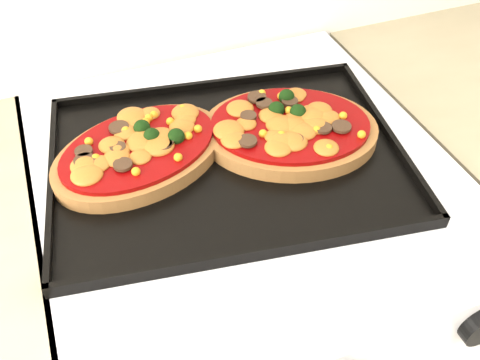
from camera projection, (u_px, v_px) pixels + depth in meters
name	position (u px, v px, depth m)	size (l,w,h in m)	color
stove	(240.00, 323.00, 1.10)	(0.60, 0.60, 0.91)	white
baking_tray	(228.00, 157.00, 0.77)	(0.50, 0.37, 0.02)	black
pizza_left	(139.00, 150.00, 0.76)	(0.26, 0.17, 0.04)	#955F33
pizza_right	(290.00, 128.00, 0.79)	(0.26, 0.20, 0.04)	#955F33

